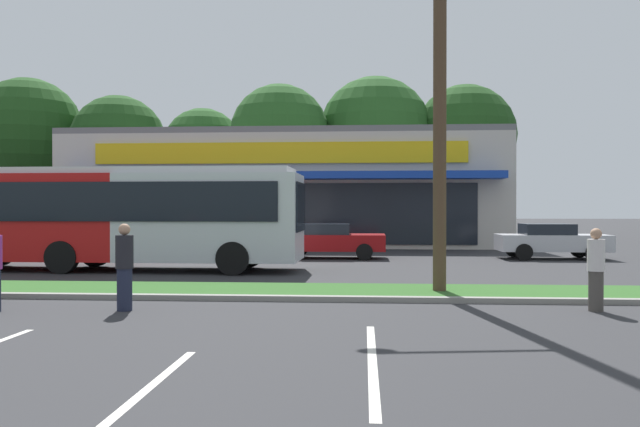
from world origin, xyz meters
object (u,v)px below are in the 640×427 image
at_px(pedestrian_by_pole, 124,267).
at_px(pedestrian_far, 596,270).
at_px(car_0, 330,240).
at_px(car_3, 551,240).
at_px(utility_pole, 434,50).
at_px(city_bus, 108,215).
at_px(car_2, 6,238).

bearing_deg(pedestrian_by_pole, pedestrian_far, -112.69).
bearing_deg(car_0, car_3, 1.71).
distance_m(utility_pole, car_0, 11.97).
relative_size(utility_pole, city_bus, 0.83).
relative_size(car_2, pedestrian_far, 2.95).
bearing_deg(car_2, car_3, 1.34).
distance_m(utility_pole, car_3, 13.15).
relative_size(car_0, pedestrian_by_pole, 2.52).
bearing_deg(pedestrian_far, utility_pole, -82.90).
bearing_deg(city_bus, car_0, 38.43).
height_order(car_2, car_3, car_2).
xyz_separation_m(city_bus, car_3, (15.49, 5.55, -1.04)).
bearing_deg(utility_pole, car_0, 105.47).
xyz_separation_m(pedestrian_by_pole, pedestrian_far, (9.10, 0.54, -0.04)).
height_order(utility_pole, pedestrian_by_pole, utility_pole).
bearing_deg(pedestrian_by_pole, car_3, -67.98).
xyz_separation_m(city_bus, pedestrian_far, (12.65, -7.23, -0.96)).
distance_m(car_2, pedestrian_far, 22.61).
height_order(car_3, pedestrian_by_pole, pedestrian_by_pole).
bearing_deg(car_0, pedestrian_by_pole, -104.15).
bearing_deg(utility_pole, car_3, 62.08).
relative_size(city_bus, pedestrian_far, 7.78).
bearing_deg(pedestrian_far, car_2, -81.47).
xyz_separation_m(utility_pole, pedestrian_far, (2.89, -1.97, -4.75)).
distance_m(car_0, pedestrian_far, 13.80).
height_order(car_0, car_3, car_3).
bearing_deg(city_bus, pedestrian_by_pole, -64.74).
distance_m(car_2, pedestrian_by_pole, 16.18).
distance_m(utility_pole, pedestrian_far, 5.90).
xyz_separation_m(utility_pole, car_0, (-2.92, 10.55, -4.84)).
bearing_deg(car_2, pedestrian_far, -32.87).
distance_m(car_3, pedestrian_far, 13.09).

